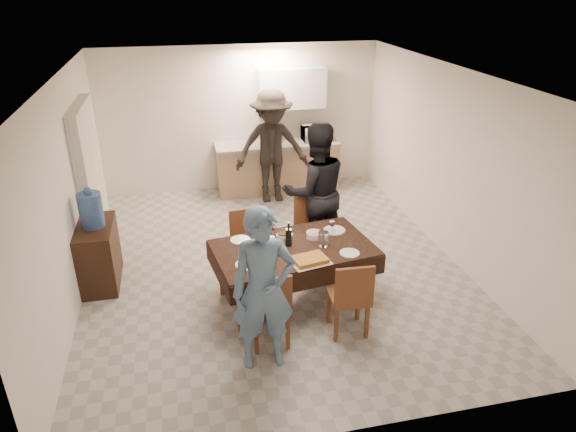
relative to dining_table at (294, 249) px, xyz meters
The scene contains 33 objects.
floor 1.12m from the dining_table, 95.32° to the left, with size 5.00×6.00×0.02m, color #AAAAA5.
ceiling 2.10m from the dining_table, 95.32° to the left, with size 5.00×6.00×0.02m, color white.
wall_back 3.92m from the dining_table, 91.20° to the left, with size 5.00×0.02×2.60m, color white.
wall_front 2.21m from the dining_table, 92.20° to the right, with size 5.00×0.02×2.60m, color white.
wall_left 2.79m from the dining_table, 161.28° to the left, with size 0.02×6.00×2.60m, color white.
wall_right 2.64m from the dining_table, 19.89° to the left, with size 0.02×6.00×2.60m, color white.
stub_partition 3.27m from the dining_table, 140.33° to the left, with size 0.15×1.40×2.10m, color white.
kitchen_base_cabinet 3.60m from the dining_table, 81.70° to the left, with size 2.20×0.60×0.86m, color #9F7D5F.
kitchen_worktop 3.60m from the dining_table, 81.70° to the left, with size 2.24×0.64×0.05m, color #9B9A96.
upper_cabinet 3.96m from the dining_table, 77.51° to the left, with size 1.20×0.34×0.70m, color white.
dining_table is the anchor object (origin of this frame).
chair_near_left 0.96m from the dining_table, 118.23° to the right, with size 0.43×0.43×0.50m.
chair_near_right 0.96m from the dining_table, 61.78° to the right, with size 0.45×0.45×0.51m.
chair_far_left 0.82m from the dining_table, 123.95° to the left, with size 0.44×0.44×0.47m.
chair_far_right 0.80m from the dining_table, 55.61° to the left, with size 0.45×0.45×0.53m.
console 2.55m from the dining_table, 158.93° to the left, with size 0.44×0.89×0.82m, color black.
water_jug 2.55m from the dining_table, 158.93° to the left, with size 0.29×0.29×0.44m, color #3D66A9.
wine_bottle 0.20m from the dining_table, 135.00° to the left, with size 0.08×0.08×0.30m, color black, non-canonical shape.
water_pitcher 0.38m from the dining_table, ahead, with size 0.12×0.12×0.18m, color white.
savoury_tart 0.40m from the dining_table, 75.26° to the right, with size 0.43×0.33×0.05m, color #B27D34.
salad_bowl 0.36m from the dining_table, 30.96° to the left, with size 0.19×0.19×0.07m, color white.
mushroom_dish 0.29m from the dining_table, 100.12° to the left, with size 0.19×0.19×0.03m, color white.
wine_glass_a 0.62m from the dining_table, 155.56° to the right, with size 0.08×0.08×0.18m, color white, non-canonical shape.
wine_glass_b 0.62m from the dining_table, 24.44° to the left, with size 0.08×0.08×0.19m, color white, non-canonical shape.
wine_glass_c 0.38m from the dining_table, 123.69° to the left, with size 0.08×0.08×0.19m, color white, non-canonical shape.
plate_near_left 0.67m from the dining_table, 153.43° to the right, with size 0.28×0.28×0.02m, color white.
plate_near_right 0.67m from the dining_table, 26.57° to the right, with size 0.23×0.23×0.01m, color white.
plate_far_left 0.67m from the dining_table, 153.43° to the left, with size 0.25×0.25×0.01m, color white.
plate_far_right 0.67m from the dining_table, 26.57° to the left, with size 0.28×0.28×0.02m, color white.
microwave 3.79m from the dining_table, 70.52° to the left, with size 0.52×0.35×0.29m, color white.
person_near 1.20m from the dining_table, 117.65° to the right, with size 0.64×0.42×1.74m, color slate.
person_far 1.22m from the dining_table, 62.35° to the left, with size 0.94×0.73×1.93m, color black.
person_kitchen 3.14m from the dining_table, 83.81° to the left, with size 1.27×0.73×1.96m, color black.
Camera 1 is at (-1.15, -6.11, 3.68)m, focal length 32.00 mm.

